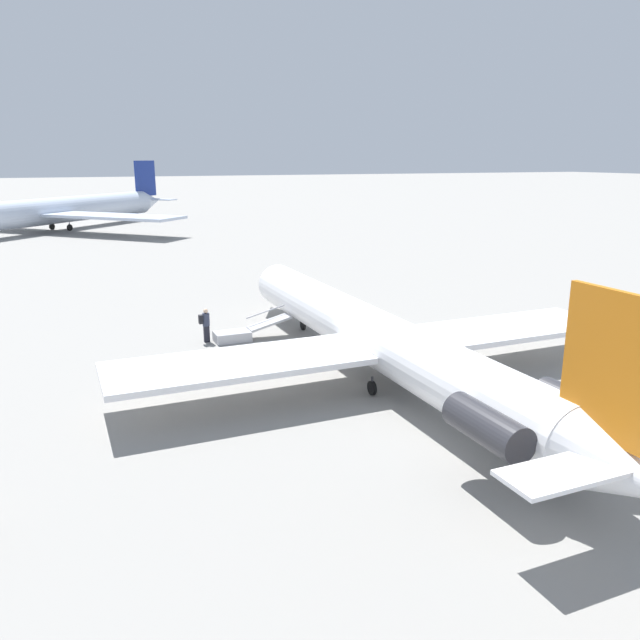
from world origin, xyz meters
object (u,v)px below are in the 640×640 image
(airplane_main, at_px, (378,338))
(airplane_far_left, at_px, (39,212))
(boarding_stairs, at_px, (240,333))
(passenger, at_px, (205,323))

(airplane_main, bearing_deg, airplane_far_left, 11.94)
(boarding_stairs, distance_m, passenger, 1.82)
(airplane_main, height_order, passenger, airplane_main)
(airplane_far_left, bearing_deg, airplane_main, 57.48)
(boarding_stairs, height_order, passenger, passenger)
(boarding_stairs, bearing_deg, airplane_far_left, 99.90)
(airplane_main, distance_m, boarding_stairs, 8.85)
(airplane_main, bearing_deg, passenger, 32.94)
(airplane_far_left, distance_m, boarding_stairs, 55.89)
(boarding_stairs, bearing_deg, passenger, 167.53)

